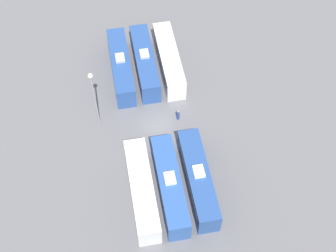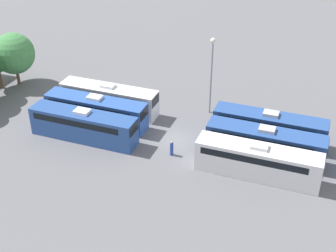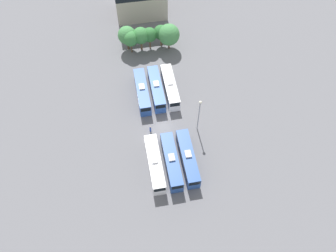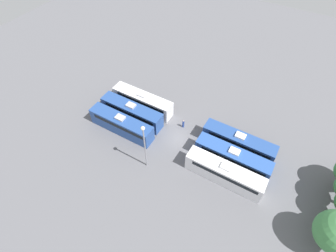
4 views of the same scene
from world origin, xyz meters
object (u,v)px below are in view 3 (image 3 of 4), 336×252
bus_2 (188,158)px  bus_5 (170,87)px  bus_3 (142,91)px  light_pole (199,111)px  bus_1 (171,161)px  tree_1 (130,39)px  tree_4 (161,32)px  tree_0 (127,35)px  tree_3 (150,35)px  tree_2 (141,36)px  bus_4 (156,88)px  bus_0 (155,163)px  worker_person (150,129)px  tree_5 (169,35)px

bus_2 → bus_5: bearing=90.1°
bus_2 → bus_3: bearing=109.1°
bus_3 → light_pole: light_pole is taller
bus_1 → tree_1: (-3.89, 34.07, 2.61)m
light_pole → tree_4: bearing=96.6°
bus_3 → tree_1: tree_1 is taller
bus_1 → tree_1: size_ratio=1.89×
tree_0 → tree_3: bearing=-6.9°
tree_4 → bus_5: bearing=-92.4°
bus_2 → bus_5: (-0.02, 18.96, 0.00)m
bus_5 → tree_1: (-7.16, 14.95, 2.61)m
tree_2 → tree_4: tree_2 is taller
bus_2 → bus_4: (-3.19, 19.00, 0.00)m
bus_5 → tree_0: 18.27m
bus_0 → tree_0: size_ratio=1.77×
bus_2 → light_pole: bearing=63.4°
bus_1 → tree_0: 35.79m
tree_0 → tree_2: 3.43m
bus_2 → tree_1: bearing=101.9°
light_pole → worker_person: bearing=173.4°
bus_0 → tree_0: tree_0 is taller
bus_2 → light_pole: (3.82, 7.61, 4.43)m
worker_person → tree_3: size_ratio=0.27×
bus_4 → bus_2: bearing=-80.5°
bus_3 → bus_1: bearing=-80.4°
bus_5 → bus_4: bearing=179.1°
tree_2 → tree_4: bearing=7.3°
light_pole → tree_3: light_pole is taller
bus_4 → bus_5: size_ratio=1.00×
tree_3 → tree_5: size_ratio=0.87×
bus_3 → light_pole: (10.31, -11.14, 4.43)m
bus_0 → tree_5: (9.02, 33.70, 2.59)m
tree_4 → light_pole: bearing=-83.4°
bus_0 → tree_1: size_ratio=1.89×
bus_0 → tree_1: (-0.60, 33.96, 2.61)m
tree_3 → light_pole: bearing=-77.2°
worker_person → tree_4: size_ratio=0.28×
bus_3 → tree_4: size_ratio=1.97×
bus_0 → bus_3: bearing=89.7°
bus_1 → tree_3: bearing=88.4°
tree_3 → tree_4: 3.01m
tree_4 → bus_1: bearing=-96.4°
tree_3 → tree_2: bearing=-176.4°
bus_2 → tree_0: size_ratio=1.77×
bus_1 → tree_5: tree_5 is taller
bus_0 → tree_4: bearing=78.4°
bus_0 → bus_5: (6.56, 19.02, 0.00)m
worker_person → tree_2: size_ratio=0.25×
bus_4 → tree_2: size_ratio=1.81×
tree_3 → tree_1: bearing=-172.4°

